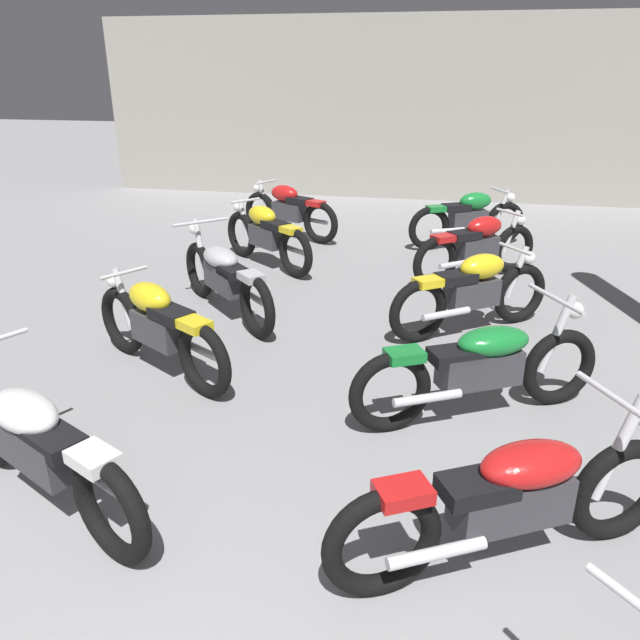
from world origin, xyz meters
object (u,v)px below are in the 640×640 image
(motorcycle_left_row_3, at_px, (225,277))
(motorcycle_right_row_3, at_px, (473,291))
(motorcycle_left_row_2, at_px, (158,326))
(motorcycle_left_row_5, at_px, (289,210))
(motorcycle_right_row_2, at_px, (481,366))
(motorcycle_right_row_4, at_px, (477,246))
(motorcycle_right_row_5, at_px, (469,218))
(motorcycle_left_row_1, at_px, (37,444))
(motorcycle_right_row_1, at_px, (513,497))
(motorcycle_left_row_4, at_px, (267,234))

(motorcycle_left_row_3, height_order, motorcycle_right_row_3, motorcycle_left_row_3)
(motorcycle_left_row_2, relative_size, motorcycle_left_row_5, 0.96)
(motorcycle_left_row_3, height_order, motorcycle_right_row_2, same)
(motorcycle_right_row_4, bearing_deg, motorcycle_left_row_5, 150.53)
(motorcycle_right_row_5, bearing_deg, motorcycle_right_row_3, -90.38)
(motorcycle_left_row_5, bearing_deg, motorcycle_right_row_2, -61.13)
(motorcycle_left_row_1, distance_m, motorcycle_left_row_2, 1.89)
(motorcycle_left_row_3, xyz_separation_m, motorcycle_right_row_2, (2.73, -1.72, 0.00))
(motorcycle_right_row_2, xyz_separation_m, motorcycle_right_row_4, (0.08, 3.54, 0.01))
(motorcycle_right_row_2, xyz_separation_m, motorcycle_right_row_5, (0.00, 5.20, 0.01))
(motorcycle_left_row_1, bearing_deg, motorcycle_right_row_1, 1.08)
(motorcycle_left_row_5, bearing_deg, motorcycle_left_row_3, -87.69)
(motorcycle_left_row_1, xyz_separation_m, motorcycle_left_row_5, (-0.11, 6.88, 0.01))
(motorcycle_left_row_2, height_order, motorcycle_right_row_4, same)
(motorcycle_left_row_1, height_order, motorcycle_right_row_5, motorcycle_left_row_1)
(motorcycle_left_row_2, relative_size, motorcycle_right_row_1, 0.89)
(motorcycle_right_row_2, bearing_deg, motorcycle_left_row_5, 118.87)
(motorcycle_left_row_3, bearing_deg, motorcycle_right_row_1, -49.49)
(motorcycle_left_row_4, height_order, motorcycle_right_row_4, same)
(motorcycle_left_row_2, height_order, motorcycle_right_row_1, motorcycle_right_row_1)
(motorcycle_left_row_4, bearing_deg, motorcycle_right_row_4, -0.82)
(motorcycle_right_row_1, bearing_deg, motorcycle_left_row_5, 113.63)
(motorcycle_left_row_3, distance_m, motorcycle_left_row_5, 3.50)
(motorcycle_right_row_4, bearing_deg, motorcycle_left_row_1, -118.62)
(motorcycle_right_row_2, bearing_deg, motorcycle_left_row_2, 175.40)
(motorcycle_right_row_1, bearing_deg, motorcycle_left_row_2, 148.03)
(motorcycle_left_row_3, relative_size, motorcycle_right_row_3, 0.97)
(motorcycle_left_row_5, bearing_deg, motorcycle_left_row_4, -86.94)
(motorcycle_right_row_4, height_order, motorcycle_right_row_5, same)
(motorcycle_left_row_4, bearing_deg, motorcycle_left_row_2, -90.82)
(motorcycle_right_row_3, bearing_deg, motorcycle_left_row_1, -128.66)
(motorcycle_right_row_3, height_order, motorcycle_right_row_4, same)
(motorcycle_right_row_3, distance_m, motorcycle_right_row_5, 3.44)
(motorcycle_left_row_1, bearing_deg, motorcycle_left_row_3, 89.50)
(motorcycle_left_row_1, relative_size, motorcycle_right_row_1, 1.01)
(motorcycle_right_row_3, relative_size, motorcycle_right_row_5, 0.92)
(motorcycle_left_row_4, distance_m, motorcycle_right_row_1, 5.95)
(motorcycle_left_row_5, relative_size, motorcycle_right_row_4, 1.12)
(motorcycle_left_row_2, xyz_separation_m, motorcycle_right_row_5, (2.84, 4.97, 0.00))
(motorcycle_left_row_3, distance_m, motorcycle_right_row_5, 4.43)
(motorcycle_left_row_2, distance_m, motorcycle_left_row_4, 3.36)
(motorcycle_left_row_3, bearing_deg, motorcycle_left_row_4, 91.65)
(motorcycle_left_row_3, bearing_deg, motorcycle_left_row_2, -93.92)
(motorcycle_left_row_4, bearing_deg, motorcycle_left_row_1, -89.73)
(motorcycle_left_row_5, bearing_deg, motorcycle_right_row_3, -50.41)
(motorcycle_right_row_1, bearing_deg, motorcycle_left_row_4, 119.15)
(motorcycle_left_row_1, bearing_deg, motorcycle_left_row_4, 90.27)
(motorcycle_left_row_3, bearing_deg, motorcycle_right_row_3, 0.92)
(motorcycle_left_row_3, relative_size, motorcycle_left_row_5, 0.90)
(motorcycle_left_row_5, distance_m, motorcycle_right_row_3, 4.48)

